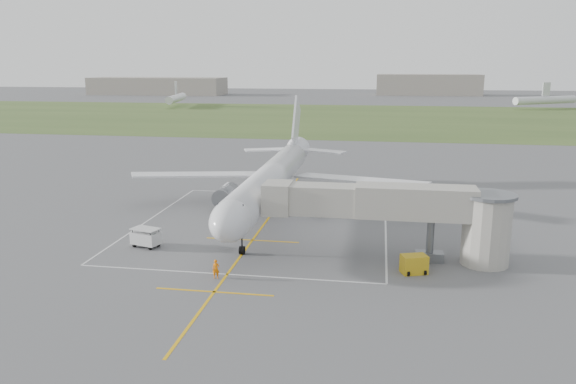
% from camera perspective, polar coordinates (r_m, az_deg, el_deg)
% --- Properties ---
extents(ground, '(700.00, 700.00, 0.00)m').
position_cam_1_polar(ground, '(69.20, -1.80, -2.41)').
color(ground, '#505052').
rests_on(ground, ground).
extents(grass_strip, '(700.00, 120.00, 0.02)m').
position_cam_1_polar(grass_strip, '(196.75, 5.57, 7.54)').
color(grass_strip, '#3C5425').
rests_on(grass_strip, ground).
extents(apron_markings, '(28.20, 60.00, 0.01)m').
position_cam_1_polar(apron_markings, '(63.72, -2.81, -3.77)').
color(apron_markings, '#E7A80D').
rests_on(apron_markings, ground).
extents(airliner, '(38.93, 46.75, 13.52)m').
position_cam_1_polar(airliner, '(68.89, -1.70, 1.28)').
color(airliner, silver).
rests_on(airliner, ground).
extents(jet_bridge, '(23.40, 5.00, 7.20)m').
position_cam_1_polar(jet_bridge, '(53.78, 11.98, -1.96)').
color(jet_bridge, '#ABA89B').
rests_on(jet_bridge, ground).
extents(gpu_unit, '(2.57, 2.15, 1.67)m').
position_cam_1_polar(gpu_unit, '(51.65, 12.69, -7.18)').
color(gpu_unit, gold).
rests_on(gpu_unit, ground).
extents(baggage_cart, '(3.19, 2.43, 1.97)m').
position_cam_1_polar(baggage_cart, '(59.12, -14.22, -4.49)').
color(baggage_cart, silver).
rests_on(baggage_cart, ground).
extents(ramp_worker_nose, '(0.69, 0.52, 1.69)m').
position_cam_1_polar(ramp_worker_nose, '(49.63, -7.33, -7.78)').
color(ramp_worker_nose, orange).
rests_on(ramp_worker_nose, ground).
extents(ramp_worker_wing, '(0.91, 0.80, 1.56)m').
position_cam_1_polar(ramp_worker_wing, '(69.53, -5.36, -1.72)').
color(ramp_worker_wing, orange).
rests_on(ramp_worker_wing, ground).
extents(distant_hangars, '(345.00, 49.00, 12.00)m').
position_cam_1_polar(distant_hangars, '(332.20, 4.38, 10.63)').
color(distant_hangars, gray).
rests_on(distant_hangars, ground).
extents(distant_aircraft, '(173.47, 38.26, 8.85)m').
position_cam_1_polar(distant_aircraft, '(242.31, 6.91, 9.36)').
color(distant_aircraft, silver).
rests_on(distant_aircraft, ground).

